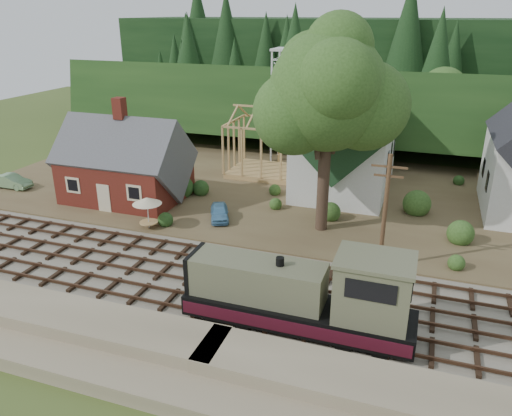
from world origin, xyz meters
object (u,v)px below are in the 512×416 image
(locomotive, at_px, (306,297))
(patio_set, at_px, (147,202))
(car_green, at_px, (11,181))
(car_blue, at_px, (219,212))

(locomotive, xyz_separation_m, patio_set, (-14.73, 8.74, 0.30))
(locomotive, relative_size, car_green, 3.02)
(locomotive, height_order, car_blue, locomotive)
(locomotive, bearing_deg, patio_set, 149.31)
(car_blue, relative_size, car_green, 0.89)
(locomotive, xyz_separation_m, car_green, (-31.98, 12.68, -1.18))
(car_blue, xyz_separation_m, patio_set, (-4.54, -3.40, 1.53))
(locomotive, bearing_deg, car_green, 158.38)
(locomotive, xyz_separation_m, car_blue, (-10.19, 12.14, -1.23))
(car_blue, height_order, patio_set, patio_set)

